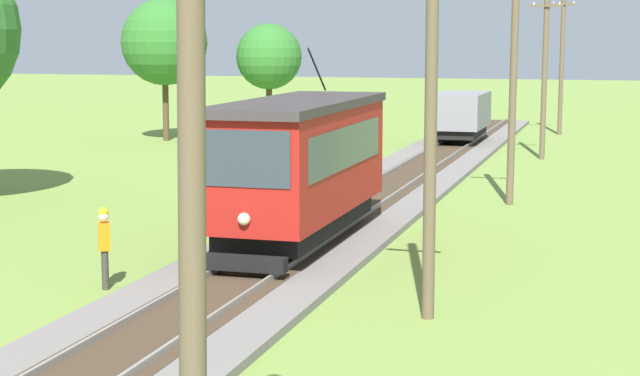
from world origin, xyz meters
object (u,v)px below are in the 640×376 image
(tree_left_near, at_px, (269,57))
(tree_left_far, at_px, (164,42))
(utility_pole_far, at_px, (545,70))
(utility_pole_distant, at_px, (562,59))
(utility_pole_near_tram, at_px, (431,106))
(utility_pole_foreground, at_px, (192,196))
(utility_pole_mid, at_px, (513,81))
(freight_car, at_px, (460,114))
(track_worker, at_px, (104,244))
(red_tram, at_px, (299,164))

(tree_left_near, xyz_separation_m, tree_left_far, (-4.88, -2.37, 0.77))
(utility_pole_far, bearing_deg, tree_left_far, 171.63)
(utility_pole_distant, bearing_deg, utility_pole_near_tram, -90.00)
(utility_pole_foreground, bearing_deg, utility_pole_mid, 90.00)
(utility_pole_mid, height_order, tree_left_near, utility_pole_mid)
(freight_car, bearing_deg, utility_pole_foreground, -84.32)
(utility_pole_near_tram, distance_m, utility_pole_mid, 14.80)
(freight_car, bearing_deg, tree_left_far, -173.54)
(utility_pole_distant, relative_size, track_worker, 4.55)
(utility_pole_foreground, bearing_deg, tree_left_far, 114.74)
(freight_car, distance_m, utility_pole_near_tram, 33.07)
(track_worker, height_order, tree_left_far, tree_left_far)
(utility_pole_near_tram, xyz_separation_m, utility_pole_mid, (0.00, 14.80, -0.12))
(freight_car, height_order, utility_pole_mid, utility_pole_mid)
(track_worker, xyz_separation_m, tree_left_near, (-7.53, 32.89, 3.35))
(red_tram, height_order, tree_left_far, tree_left_far)
(utility_pole_foreground, height_order, utility_pole_distant, utility_pole_distant)
(red_tram, distance_m, utility_pole_foreground, 17.78)
(red_tram, distance_m, utility_pole_distant, 35.04)
(utility_pole_near_tram, relative_size, utility_pole_mid, 1.03)
(utility_pole_distant, xyz_separation_m, track_worker, (-7.12, -39.99, -3.17))
(freight_car, bearing_deg, utility_pole_distant, 60.50)
(utility_pole_foreground, bearing_deg, utility_pole_near_tram, 90.00)
(utility_pole_foreground, xyz_separation_m, utility_pole_near_tram, (0.00, 11.40, 0.04))
(red_tram, bearing_deg, utility_pole_foreground, -75.64)
(freight_car, distance_m, utility_pole_far, 6.77)
(red_tram, distance_m, tree_left_far, 29.57)
(red_tram, height_order, track_worker, red_tram)
(utility_pole_foreground, relative_size, tree_left_near, 1.30)
(freight_car, height_order, tree_left_near, tree_left_near)
(tree_left_far, bearing_deg, utility_pole_far, -8.37)
(utility_pole_mid, relative_size, tree_left_near, 1.27)
(utility_pole_mid, bearing_deg, utility_pole_near_tram, -90.00)
(utility_pole_near_tram, xyz_separation_m, utility_pole_distant, (0.00, 40.44, 0.07))
(red_tram, relative_size, utility_pole_distant, 1.05)
(red_tram, xyz_separation_m, tree_left_far, (-15.14, 25.24, 2.91))
(red_tram, relative_size, freight_car, 1.64)
(utility_pole_distant, bearing_deg, freight_car, -119.50)
(tree_left_far, bearing_deg, freight_car, 6.46)
(utility_pole_far, relative_size, utility_pole_distant, 0.94)
(utility_pole_distant, bearing_deg, track_worker, -100.09)
(freight_car, distance_m, utility_pole_distant, 9.28)
(red_tram, xyz_separation_m, freight_car, (-0.00, 26.95, -0.64))
(red_tram, relative_size, utility_pole_near_tram, 1.07)
(utility_pole_near_tram, relative_size, tree_left_near, 1.31)
(utility_pole_foreground, height_order, utility_pole_far, utility_pole_foreground)
(freight_car, xyz_separation_m, utility_pole_near_tram, (4.39, -32.68, 2.53))
(utility_pole_far, bearing_deg, tree_left_near, 160.32)
(utility_pole_mid, xyz_separation_m, tree_left_near, (-14.65, 18.53, 0.37))
(utility_pole_foreground, relative_size, track_worker, 4.43)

